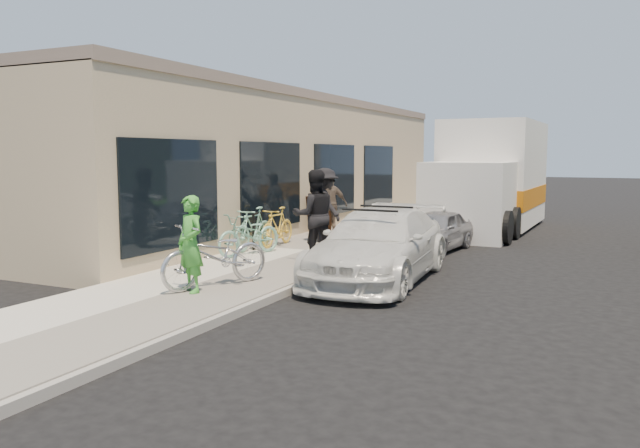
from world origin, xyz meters
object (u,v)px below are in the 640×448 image
(bike_rack, at_px, (257,226))
(man_standing, at_px, (314,215))
(sandwich_board, at_px, (320,214))
(cruiser_bike_a, at_px, (254,229))
(tandem_bike, at_px, (216,255))
(bystander_a, at_px, (325,206))
(cruiser_bike_c, at_px, (277,227))
(moving_truck, at_px, (490,182))
(sedan_silver, at_px, (435,230))
(cruiser_bike_b, at_px, (250,234))
(woman_rider, at_px, (190,244))
(bystander_b, at_px, (329,205))
(sedan_white, at_px, (379,245))

(bike_rack, bearing_deg, man_standing, -25.46)
(sandwich_board, height_order, cruiser_bike_a, sandwich_board)
(tandem_bike, bearing_deg, bystander_a, 118.06)
(cruiser_bike_a, relative_size, cruiser_bike_c, 1.06)
(moving_truck, height_order, cruiser_bike_c, moving_truck)
(moving_truck, height_order, bystander_a, moving_truck)
(sedan_silver, xyz_separation_m, cruiser_bike_c, (-3.48, -1.81, 0.11))
(sandwich_board, xyz_separation_m, sedan_silver, (3.69, -1.07, -0.17))
(cruiser_bike_b, relative_size, bystander_a, 0.94)
(sandwich_board, relative_size, woman_rider, 0.66)
(sedan_silver, height_order, cruiser_bike_a, cruiser_bike_a)
(bystander_a, bearing_deg, sandwich_board, -25.18)
(sandwich_board, distance_m, cruiser_bike_a, 3.66)
(bystander_a, relative_size, bystander_b, 1.10)
(sedan_white, distance_m, cruiser_bike_b, 3.41)
(man_standing, bearing_deg, sandwich_board, -105.24)
(sedan_white, relative_size, woman_rider, 3.00)
(moving_truck, distance_m, cruiser_bike_c, 8.04)
(moving_truck, bearing_deg, tandem_bike, -100.12)
(sandwich_board, distance_m, woman_rider, 8.16)
(cruiser_bike_c, bearing_deg, cruiser_bike_b, -85.75)
(sedan_white, xyz_separation_m, moving_truck, (0.36, 9.24, 0.85))
(woman_rider, xyz_separation_m, cruiser_bike_b, (-1.13, 3.63, -0.32))
(bike_rack, bearing_deg, moving_truck, 61.95)
(woman_rider, bearing_deg, bystander_a, 116.18)
(man_standing, bearing_deg, bystander_a, -109.24)
(cruiser_bike_b, bearing_deg, sandwich_board, 110.26)
(sedan_white, distance_m, bystander_a, 4.18)
(cruiser_bike_c, bearing_deg, sedan_white, -33.84)
(moving_truck, distance_m, bystander_b, 5.88)
(woman_rider, distance_m, bystander_a, 6.14)
(tandem_bike, bearing_deg, cruiser_bike_b, 134.43)
(tandem_bike, relative_size, cruiser_bike_a, 1.24)
(cruiser_bike_c, distance_m, bystander_b, 2.35)
(tandem_bike, bearing_deg, sandwich_board, 124.43)
(cruiser_bike_a, bearing_deg, moving_truck, 61.68)
(moving_truck, height_order, bystander_b, moving_truck)
(sandwich_board, xyz_separation_m, bystander_a, (1.05, -1.90, 0.42))
(sedan_white, distance_m, sedan_silver, 4.05)
(sandwich_board, height_order, moving_truck, moving_truck)
(man_standing, height_order, cruiser_bike_a, man_standing)
(sedan_white, bearing_deg, man_standing, 154.69)
(sedan_white, bearing_deg, woman_rider, -129.85)
(bike_rack, bearing_deg, cruiser_bike_b, -68.99)
(sedan_white, distance_m, bystander_b, 5.50)
(sandwich_board, height_order, cruiser_bike_b, sandwich_board)
(tandem_bike, height_order, cruiser_bike_a, tandem_bike)
(sedan_white, xyz_separation_m, sedan_silver, (0.01, 4.04, -0.17))
(sandwich_board, bearing_deg, bystander_a, -46.77)
(woman_rider, height_order, man_standing, man_standing)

